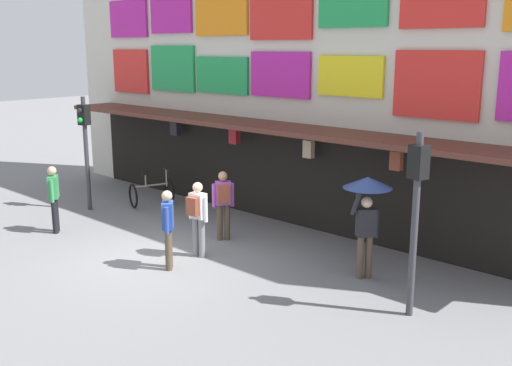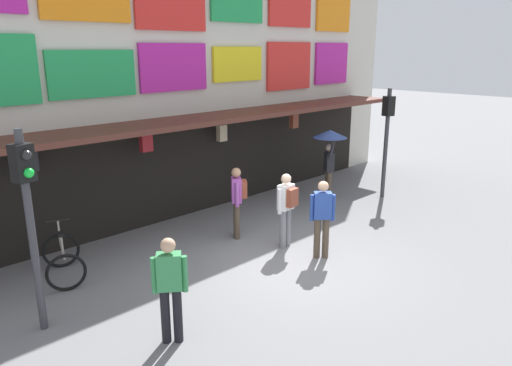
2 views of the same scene
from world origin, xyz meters
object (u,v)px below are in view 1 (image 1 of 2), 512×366
Objects in this scene: traffic_light_near at (85,135)px; pedestrian_in_black at (197,214)px; pedestrian_in_yellow at (223,201)px; bicycle_parked at (152,192)px; pedestrian_in_white at (54,195)px; traffic_light_far at (417,195)px; pedestrian_with_umbrella at (367,199)px; pedestrian_in_red at (168,225)px.

traffic_light_near is 1.90× the size of pedestrian_in_black.
bicycle_parked is at bearing 168.18° from pedestrian_in_yellow.
traffic_light_far is at bearing 11.22° from pedestrian_in_white.
pedestrian_with_umbrella is at bearing 22.67° from pedestrian_in_black.
pedestrian_in_red is at bearing -76.66° from pedestrian_in_yellow.
pedestrian_in_white is at bearing -54.20° from traffic_light_near.
traffic_light_far is at bearing -30.80° from pedestrian_with_umbrella.
pedestrian_in_yellow is (4.78, 0.67, -1.16)m from traffic_light_near.
traffic_light_far is 5.04m from pedestrian_in_black.
pedestrian_in_red and pedestrian_in_yellow have the same top height.
traffic_light_far is 1.54× the size of pedestrian_with_umbrella.
traffic_light_far is 9.35m from bicycle_parked.
pedestrian_in_red is at bearing -144.76° from pedestrian_with_umbrella.
pedestrian_with_umbrella is at bearing 35.24° from pedestrian_in_red.
traffic_light_near is 1.90× the size of pedestrian_in_red.
bicycle_parked is 5.19m from pedestrian_in_red.
pedestrian_with_umbrella is 1.24× the size of pedestrian_in_red.
pedestrian_in_yellow is (3.80, -0.80, 0.59)m from bicycle_parked.
traffic_light_near reaches higher than pedestrian_in_black.
pedestrian_with_umbrella reaches higher than pedestrian_in_red.
pedestrian_with_umbrella is 1.24× the size of pedestrian_in_white.
pedestrian_in_yellow is (-5.27, 0.65, -1.16)m from traffic_light_far.
traffic_light_near is 1.54× the size of pedestrian_with_umbrella.
traffic_light_near and traffic_light_far have the same top height.
traffic_light_near is at bearing -173.92° from pedestrian_with_umbrella.
pedestrian_in_white is (-3.93, -1.23, -0.04)m from pedestrian_in_black.
pedestrian_in_yellow is 1.00× the size of pedestrian_in_white.
pedestrian_in_black is 1.23m from pedestrian_in_yellow.
traffic_light_far is at bearing 0.11° from traffic_light_near.
bicycle_parked is 7.69m from pedestrian_with_umbrella.
pedestrian_in_white is at bearing -85.23° from bicycle_parked.
traffic_light_far reaches higher than bicycle_parked.
pedestrian_in_red is (0.10, -0.90, -0.04)m from pedestrian_in_black.
pedestrian_in_red is 4.04m from pedestrian_in_white.
pedestrian_in_white is at bearing -145.85° from pedestrian_in_yellow.
traffic_light_near is 5.32m from pedestrian_in_black.
pedestrian_in_black is at bearing -71.52° from pedestrian_in_yellow.
traffic_light_near is at bearing 174.48° from pedestrian_in_black.
pedestrian_with_umbrella is (3.38, 1.41, 0.66)m from pedestrian_in_black.
pedestrian_with_umbrella is 4.07m from pedestrian_in_red.
traffic_light_near is 1.00× the size of traffic_light_far.
bicycle_parked is 4.67m from pedestrian_in_black.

